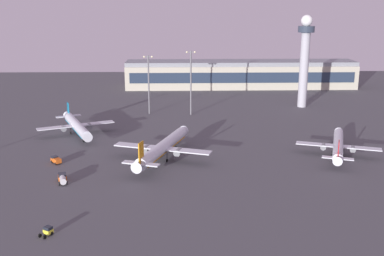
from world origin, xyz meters
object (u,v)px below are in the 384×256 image
at_px(airplane_taxiway_distant, 76,125).
at_px(fuel_truck, 63,178).
at_px(apron_light_west, 149,81).
at_px(apron_light_central, 191,79).
at_px(airplane_near_gate, 338,145).
at_px(maintenance_van, 56,160).
at_px(airplane_mid_apron, 163,148).
at_px(pushback_tug, 48,231).
at_px(control_tower, 305,55).

distance_m(airplane_taxiway_distant, fuel_truck, 52.33).
bearing_deg(apron_light_west, apron_light_central, -7.79).
xyz_separation_m(airplane_near_gate, maintenance_van, (-95.06, -5.71, -2.35)).
relative_size(fuel_truck, apron_light_west, 0.24).
xyz_separation_m(fuel_truck, maintenance_van, (-6.28, 17.30, -0.19)).
xyz_separation_m(apron_light_central, apron_light_west, (-19.62, 2.68, -1.21)).
distance_m(airplane_mid_apron, pushback_tug, 57.78).
relative_size(control_tower, maintenance_van, 10.17).
bearing_deg(maintenance_van, fuel_truck, -109.03).
height_order(control_tower, airplane_taxiway_distant, control_tower).
relative_size(airplane_mid_apron, apron_light_central, 1.41).
xyz_separation_m(airplane_mid_apron, pushback_tug, (-24.34, -52.31, -3.14)).
xyz_separation_m(control_tower, airplane_near_gate, (-7.36, -77.85, -22.39)).
distance_m(control_tower, apron_light_west, 77.92).
distance_m(airplane_mid_apron, airplane_taxiway_distant, 47.47).
height_order(airplane_near_gate, apron_light_west, apron_light_west).
bearing_deg(airplane_taxiway_distant, airplane_near_gate, 139.47).
bearing_deg(fuel_truck, control_tower, 29.72).
bearing_deg(fuel_truck, maintenance_van, 93.32).
xyz_separation_m(airplane_near_gate, airplane_taxiway_distant, (-95.45, 28.83, 0.26)).
relative_size(airplane_mid_apron, fuel_truck, 6.33).
bearing_deg(apron_light_west, airplane_mid_apron, -82.77).
bearing_deg(fuel_truck, airplane_taxiway_distant, 80.69).
xyz_separation_m(airplane_mid_apron, airplane_taxiway_distant, (-35.29, 31.74, -0.42)).
relative_size(control_tower, apron_light_west, 1.65).
height_order(control_tower, pushback_tug, control_tower).
bearing_deg(control_tower, pushback_tug, -124.62).
bearing_deg(airplane_taxiway_distant, apron_light_central, -168.21).
bearing_deg(fuel_truck, airplane_mid_apron, 18.43).
xyz_separation_m(maintenance_van, apron_light_central, (45.96, 67.62, 15.61)).
relative_size(airplane_taxiway_distant, maintenance_van, 8.31).
height_order(airplane_mid_apron, apron_light_west, apron_light_west).
distance_m(airplane_mid_apron, fuel_truck, 35.08).
xyz_separation_m(airplane_mid_apron, apron_light_west, (-8.56, 67.51, 11.38)).
distance_m(control_tower, apron_light_central, 59.37).
bearing_deg(airplane_near_gate, control_tower, 103.46).
relative_size(airplane_near_gate, airplane_taxiway_distant, 0.95).
bearing_deg(airplane_near_gate, apron_light_central, 147.28).
bearing_deg(apron_light_west, airplane_taxiway_distant, -126.77).
height_order(airplane_taxiway_distant, apron_light_central, apron_light_central).
relative_size(maintenance_van, apron_light_central, 0.15).
bearing_deg(apron_light_west, control_tower, 9.88).
relative_size(apron_light_central, apron_light_west, 1.09).
distance_m(maintenance_van, apron_light_west, 76.45).
bearing_deg(control_tower, maintenance_van, -140.79).
distance_m(airplane_mid_apron, maintenance_van, 35.14).
bearing_deg(pushback_tug, maintenance_van, 133.60).
relative_size(airplane_near_gate, apron_light_west, 1.29).
height_order(pushback_tug, apron_light_central, apron_light_central).
relative_size(airplane_mid_apron, airplane_taxiway_distant, 1.14).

